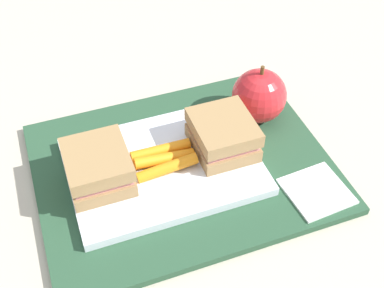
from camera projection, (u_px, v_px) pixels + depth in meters
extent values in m
plane|color=#B7AD99|center=(183.00, 170.00, 0.63)|extent=(2.40, 2.40, 0.00)
cube|color=#284C33|center=(183.00, 167.00, 0.63)|extent=(0.36, 0.28, 0.01)
cube|color=white|center=(163.00, 166.00, 0.61)|extent=(0.23, 0.17, 0.01)
cube|color=#9E7A4C|center=(99.00, 175.00, 0.58)|extent=(0.07, 0.08, 0.02)
cube|color=pink|center=(98.00, 167.00, 0.57)|extent=(0.07, 0.07, 0.01)
cube|color=#9E7A4C|center=(96.00, 159.00, 0.57)|extent=(0.07, 0.08, 0.02)
cube|color=#9E7A4C|center=(222.00, 142.00, 0.62)|extent=(0.07, 0.08, 0.02)
cube|color=pink|center=(223.00, 135.00, 0.61)|extent=(0.07, 0.07, 0.01)
cube|color=#9E7A4C|center=(223.00, 127.00, 0.60)|extent=(0.07, 0.08, 0.02)
cylinder|color=orange|center=(167.00, 168.00, 0.59)|extent=(0.08, 0.01, 0.02)
cylinder|color=orange|center=(164.00, 159.00, 0.60)|extent=(0.08, 0.01, 0.02)
cylinder|color=orange|center=(161.00, 150.00, 0.61)|extent=(0.08, 0.01, 0.02)
sphere|color=red|center=(259.00, 96.00, 0.66)|extent=(0.07, 0.07, 0.07)
cylinder|color=brown|center=(262.00, 71.00, 0.63)|extent=(0.01, 0.01, 0.01)
cube|color=white|center=(317.00, 191.00, 0.59)|extent=(0.07, 0.07, 0.00)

